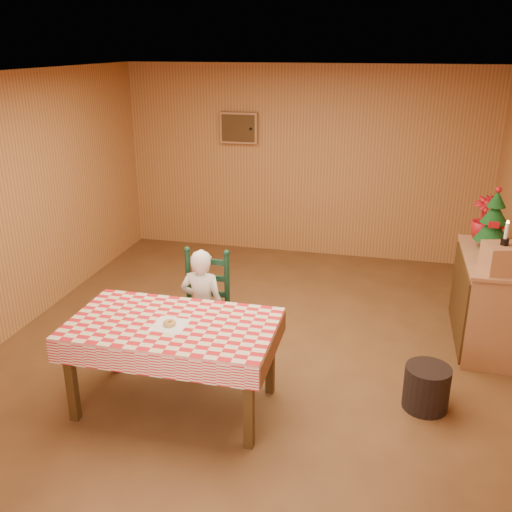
{
  "coord_description": "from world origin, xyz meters",
  "views": [
    {
      "loc": [
        1.18,
        -4.71,
        2.84
      ],
      "look_at": [
        0.0,
        0.2,
        0.95
      ],
      "focal_mm": 40.0,
      "sensor_mm": 36.0,
      "label": 1
    }
  ],
  "objects_px": {
    "storage_bin": "(427,388)",
    "shelf_unit": "(486,300)",
    "crate": "(502,258)",
    "christmas_tree": "(494,221)",
    "ladder_chair": "(205,310)",
    "seated_child": "(202,307)",
    "dining_table": "(173,332)"
  },
  "relations": [
    {
      "from": "shelf_unit",
      "to": "crate",
      "type": "bearing_deg",
      "value": -88.77
    },
    {
      "from": "shelf_unit",
      "to": "crate",
      "type": "height_order",
      "value": "crate"
    },
    {
      "from": "storage_bin",
      "to": "christmas_tree",
      "type": "bearing_deg",
      "value": 68.84
    },
    {
      "from": "storage_bin",
      "to": "ladder_chair",
      "type": "bearing_deg",
      "value": 170.63
    },
    {
      "from": "dining_table",
      "to": "shelf_unit",
      "type": "height_order",
      "value": "shelf_unit"
    },
    {
      "from": "crate",
      "to": "storage_bin",
      "type": "xyz_separation_m",
      "value": [
        -0.59,
        -0.87,
        -0.87
      ]
    },
    {
      "from": "ladder_chair",
      "to": "christmas_tree",
      "type": "xyz_separation_m",
      "value": [
        2.61,
        1.19,
        0.71
      ]
    },
    {
      "from": "storage_bin",
      "to": "shelf_unit",
      "type": "bearing_deg",
      "value": 65.48
    },
    {
      "from": "dining_table",
      "to": "crate",
      "type": "bearing_deg",
      "value": 26.98
    },
    {
      "from": "storage_bin",
      "to": "dining_table",
      "type": "bearing_deg",
      "value": -167.32
    },
    {
      "from": "shelf_unit",
      "to": "crate",
      "type": "distance_m",
      "value": 0.71
    },
    {
      "from": "seated_child",
      "to": "shelf_unit",
      "type": "distance_m",
      "value": 2.79
    },
    {
      "from": "christmas_tree",
      "to": "storage_bin",
      "type": "distance_m",
      "value": 1.93
    },
    {
      "from": "ladder_chair",
      "to": "christmas_tree",
      "type": "relative_size",
      "value": 1.74
    },
    {
      "from": "dining_table",
      "to": "seated_child",
      "type": "distance_m",
      "value": 0.74
    },
    {
      "from": "ladder_chair",
      "to": "christmas_tree",
      "type": "distance_m",
      "value": 2.95
    },
    {
      "from": "shelf_unit",
      "to": "dining_table",
      "type": "bearing_deg",
      "value": -146.39
    },
    {
      "from": "christmas_tree",
      "to": "shelf_unit",
      "type": "bearing_deg",
      "value": -91.98
    },
    {
      "from": "crate",
      "to": "christmas_tree",
      "type": "distance_m",
      "value": 0.67
    },
    {
      "from": "seated_child",
      "to": "christmas_tree",
      "type": "relative_size",
      "value": 1.81
    },
    {
      "from": "seated_child",
      "to": "christmas_tree",
      "type": "distance_m",
      "value": 2.96
    },
    {
      "from": "dining_table",
      "to": "christmas_tree",
      "type": "height_order",
      "value": "christmas_tree"
    },
    {
      "from": "ladder_chair",
      "to": "crate",
      "type": "height_order",
      "value": "crate"
    },
    {
      "from": "crate",
      "to": "shelf_unit",
      "type": "bearing_deg",
      "value": 91.23
    },
    {
      "from": "crate",
      "to": "storage_bin",
      "type": "height_order",
      "value": "crate"
    },
    {
      "from": "seated_child",
      "to": "crate",
      "type": "xyz_separation_m",
      "value": [
        2.61,
        0.6,
        0.49
      ]
    },
    {
      "from": "christmas_tree",
      "to": "ladder_chair",
      "type": "bearing_deg",
      "value": -155.47
    },
    {
      "from": "ladder_chair",
      "to": "seated_child",
      "type": "xyz_separation_m",
      "value": [
        0.0,
        -0.06,
        0.06
      ]
    },
    {
      "from": "ladder_chair",
      "to": "crate",
      "type": "bearing_deg",
      "value": 11.71
    },
    {
      "from": "ladder_chair",
      "to": "shelf_unit",
      "type": "distance_m",
      "value": 2.76
    },
    {
      "from": "ladder_chair",
      "to": "seated_child",
      "type": "distance_m",
      "value": 0.08
    },
    {
      "from": "shelf_unit",
      "to": "christmas_tree",
      "type": "bearing_deg",
      "value": 88.02
    }
  ]
}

